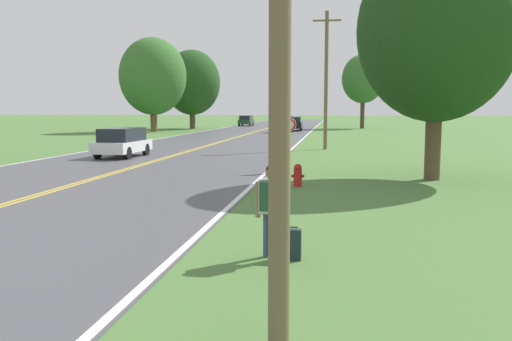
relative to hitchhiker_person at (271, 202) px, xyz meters
name	(u,v)px	position (x,y,z in m)	size (l,w,h in m)	color
hitchhiker_person	(271,202)	(0.00, 0.00, 0.00)	(0.58, 0.42, 1.70)	#38476B
suitcase	(290,244)	(0.35, 0.00, -0.76)	(0.38, 0.17, 0.60)	#19282D
fire_hydrant	(298,175)	(-0.16, 9.09, -0.64)	(0.45, 0.29, 0.79)	red
traffic_sign	(289,131)	(-0.82, 13.21, 0.69)	(0.60, 0.10, 2.31)	gray
utility_pole_midground	(326,79)	(0.43, 26.42, 3.56)	(1.80, 0.24, 8.88)	brown
tree_left_verge	(363,79)	(4.55, 64.11, 5.48)	(5.58, 5.58, 9.76)	#473828
tree_behind_sign	(153,76)	(-19.43, 50.03, 5.21)	(7.54, 7.54, 10.60)	brown
tree_mid_treeline	(192,83)	(-17.55, 59.89, 4.96)	(7.33, 7.33, 10.23)	brown
tree_right_cluster	(437,31)	(4.74, 11.66, 4.48)	(5.85, 5.85, 8.90)	brown
car_white_van_nearest	(122,142)	(-10.51, 18.95, -0.19)	(2.02, 4.18, 1.60)	black
car_silver_van_approaching	(285,124)	(-4.49, 50.06, -0.08)	(1.76, 4.14, 1.89)	black
car_black_hatchback_mid_near	(294,123)	(-3.88, 55.30, -0.16)	(2.02, 4.25, 1.65)	black
car_champagne_hatchback_mid_far	(296,122)	(-4.49, 67.02, -0.22)	(1.91, 4.35, 1.52)	black
car_dark_green_hatchback_receding	(246,120)	(-12.50, 72.42, -0.19)	(1.88, 4.20, 1.58)	black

